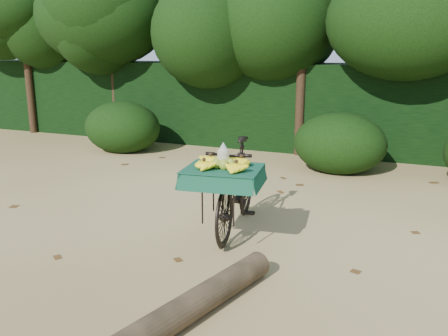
% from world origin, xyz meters
% --- Properties ---
extents(ground, '(80.00, 80.00, 0.00)m').
position_xyz_m(ground, '(0.00, 0.00, 0.00)').
color(ground, tan).
rests_on(ground, ground).
extents(vendor_bicycle, '(0.90, 1.89, 1.08)m').
position_xyz_m(vendor_bicycle, '(0.88, 0.99, 0.55)').
color(vendor_bicycle, black).
rests_on(vendor_bicycle, ground).
extents(hedge_backdrop, '(26.00, 1.80, 1.80)m').
position_xyz_m(hedge_backdrop, '(0.00, 6.30, 0.90)').
color(hedge_backdrop, black).
rests_on(hedge_backdrop, ground).
extents(tree_row, '(14.50, 2.00, 4.00)m').
position_xyz_m(tree_row, '(-0.65, 5.50, 2.00)').
color(tree_row, black).
rests_on(tree_row, ground).
extents(bush_clumps, '(8.80, 1.70, 0.90)m').
position_xyz_m(bush_clumps, '(0.50, 4.30, 0.45)').
color(bush_clumps, black).
rests_on(bush_clumps, ground).
extents(leaf_litter, '(7.00, 7.30, 0.01)m').
position_xyz_m(leaf_litter, '(0.00, 0.65, 0.01)').
color(leaf_litter, '#553616').
rests_on(leaf_litter, ground).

